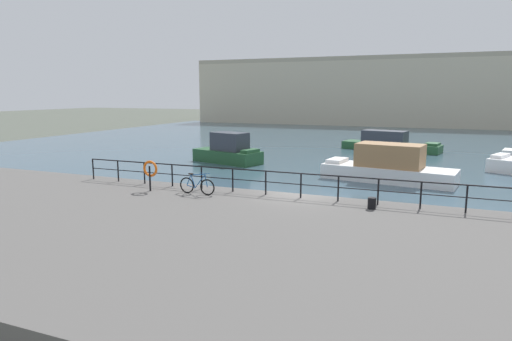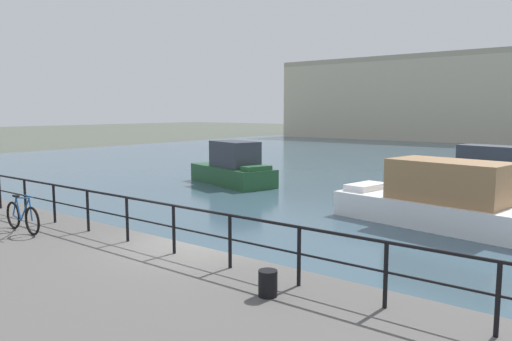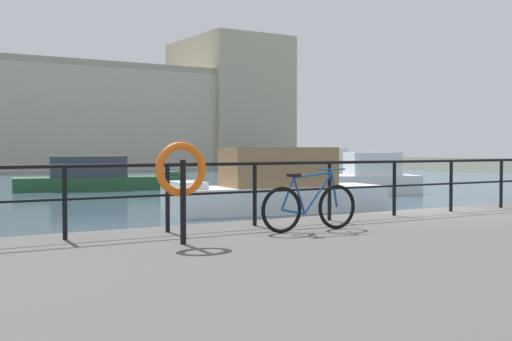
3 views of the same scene
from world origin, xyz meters
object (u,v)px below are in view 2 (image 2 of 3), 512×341
at_px(moored_green_narrowboat, 501,165).
at_px(parked_bicycle, 22,217).
at_px(mooring_bollard, 268,283).
at_px(moored_cabin_cruiser, 233,168).
at_px(moored_white_yacht, 446,201).

xyz_separation_m(moored_green_narrowboat, parked_bicycle, (-5.53, -27.30, 0.66)).
distance_m(parked_bicycle, mooring_bollard, 7.50).
height_order(moored_green_narrowboat, moored_cabin_cruiser, moored_cabin_cruiser).
height_order(moored_green_narrowboat, mooring_bollard, moored_green_narrowboat).
height_order(moored_green_narrowboat, parked_bicycle, parked_bicycle).
distance_m(moored_white_yacht, parked_bicycle, 13.45).
bearing_deg(moored_green_narrowboat, parked_bicycle, -88.99).
bearing_deg(moored_cabin_cruiser, mooring_bollard, -30.67).
bearing_deg(mooring_bollard, moored_green_narrowboat, 94.16).
xyz_separation_m(moored_white_yacht, moored_cabin_cruiser, (-12.42, 3.05, -0.00)).
relative_size(moored_white_yacht, moored_cabin_cruiser, 1.37).
xyz_separation_m(moored_white_yacht, parked_bicycle, (-6.99, -11.48, 0.47)).
height_order(moored_white_yacht, parked_bicycle, moored_white_yacht).
relative_size(moored_green_narrowboat, mooring_bollard, 21.33).
bearing_deg(parked_bicycle, moored_green_narrowboat, 80.90).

